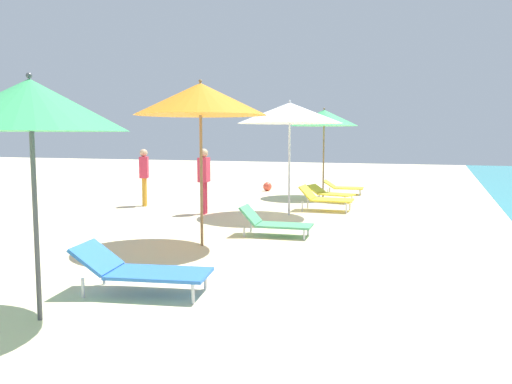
{
  "coord_description": "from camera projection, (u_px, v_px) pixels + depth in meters",
  "views": [
    {
      "loc": [
        3.11,
        3.84,
        1.89
      ],
      "look_at": [
        0.49,
        11.23,
        1.04
      ],
      "focal_mm": 36.56,
      "sensor_mm": 36.0,
      "label": 1
    }
  ],
  "objects": [
    {
      "name": "umbrella_third",
      "position": [
        30.0,
        105.0,
        5.14
      ],
      "size": [
        1.9,
        1.9,
        2.51
      ],
      "color": "#4C4C51",
      "rests_on": "ground"
    },
    {
      "name": "person_walking_mid",
      "position": [
        144.0,
        172.0,
        14.0
      ],
      "size": [
        0.35,
        0.42,
        1.54
      ],
      "rotation": [
        0.0,
        0.0,
        3.58
      ],
      "color": "orange",
      "rests_on": "ground"
    },
    {
      "name": "umbrella_farthest",
      "position": [
        324.0,
        118.0,
        15.92
      ],
      "size": [
        2.08,
        2.08,
        2.74
      ],
      "color": "olive",
      "rests_on": "ground"
    },
    {
      "name": "beach_ball",
      "position": [
        267.0,
        187.0,
        17.92
      ],
      "size": [
        0.31,
        0.31,
        0.31
      ],
      "primitive_type": "sphere",
      "color": "#E54C38",
      "rests_on": "ground"
    },
    {
      "name": "person_walking_near",
      "position": [
        204.0,
        175.0,
        12.54
      ],
      "size": [
        0.27,
        0.39,
        1.58
      ],
      "rotation": [
        0.0,
        0.0,
        3.28
      ],
      "color": "#D8334C",
      "rests_on": "ground"
    },
    {
      "name": "umbrella_fifth",
      "position": [
        290.0,
        113.0,
        12.19
      ],
      "size": [
        2.48,
        2.48,
        2.72
      ],
      "color": "silver",
      "rests_on": "ground"
    },
    {
      "name": "umbrella_fourth",
      "position": [
        200.0,
        99.0,
        8.73
      ],
      "size": [
        2.24,
        2.24,
        2.83
      ],
      "color": "olive",
      "rests_on": "ground"
    },
    {
      "name": "lounger_third_shoreside",
      "position": [
        141.0,
        269.0,
        6.24
      ],
      "size": [
        1.69,
        0.93,
        0.59
      ],
      "rotation": [
        0.0,
        0.0,
        0.18
      ],
      "color": "blue",
      "rests_on": "ground"
    },
    {
      "name": "lounger_fourth_shoreside",
      "position": [
        274.0,
        222.0,
        9.84
      ],
      "size": [
        1.38,
        0.68,
        0.57
      ],
      "rotation": [
        0.0,
        0.0,
        0.08
      ],
      "color": "#4CA572",
      "rests_on": "ground"
    },
    {
      "name": "lounger_farthest_inland",
      "position": [
        330.0,
        193.0,
        14.92
      ],
      "size": [
        1.41,
        0.88,
        0.48
      ],
      "rotation": [
        0.0,
        0.0,
        -0.23
      ],
      "color": "yellow",
      "rests_on": "ground"
    },
    {
      "name": "lounger_farthest_shoreside",
      "position": [
        343.0,
        187.0,
        16.87
      ],
      "size": [
        1.33,
        0.79,
        0.46
      ],
      "rotation": [
        0.0,
        0.0,
        0.1
      ],
      "color": "yellow",
      "rests_on": "ground"
    },
    {
      "name": "lounger_fifth_shoreside",
      "position": [
        325.0,
        198.0,
        13.14
      ],
      "size": [
        1.31,
        0.71,
        0.63
      ],
      "rotation": [
        0.0,
        0.0,
        0.01
      ],
      "color": "yellow",
      "rests_on": "ground"
    }
  ]
}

